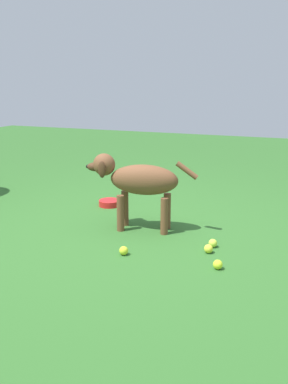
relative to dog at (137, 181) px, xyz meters
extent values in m
plane|color=#2D6026|center=(-0.18, 0.07, -0.43)|extent=(14.00, 14.00, 0.00)
ellipsoid|color=brown|center=(0.01, -0.06, 0.01)|extent=(0.32, 0.61, 0.26)
cylinder|color=brown|center=(-0.09, 0.12, -0.27)|extent=(0.06, 0.06, 0.31)
cylinder|color=brown|center=(0.05, 0.14, -0.27)|extent=(0.06, 0.06, 0.31)
cylinder|color=brown|center=(-0.03, -0.25, -0.27)|extent=(0.06, 0.06, 0.31)
cylinder|color=brown|center=(0.11, -0.23, -0.27)|extent=(0.06, 0.06, 0.31)
ellipsoid|color=brown|center=(-0.05, 0.29, 0.13)|extent=(0.20, 0.22, 0.19)
ellipsoid|color=#472B19|center=(-0.06, 0.37, 0.10)|extent=(0.11, 0.15, 0.08)
sphere|color=black|center=(-0.08, 0.43, 0.10)|extent=(0.03, 0.03, 0.03)
ellipsoid|color=#472B19|center=(-0.14, 0.26, 0.10)|extent=(0.05, 0.07, 0.14)
ellipsoid|color=#472B19|center=(0.04, 0.29, 0.10)|extent=(0.05, 0.07, 0.14)
cylinder|color=brown|center=(0.07, -0.41, 0.11)|extent=(0.08, 0.19, 0.15)
sphere|color=#C4DE41|center=(-0.15, -0.70, -0.40)|extent=(0.07, 0.07, 0.07)
sphere|color=#C9E22C|center=(-0.52, -0.82, -0.40)|extent=(0.07, 0.07, 0.07)
sphere|color=yellow|center=(-0.27, -0.69, -0.40)|extent=(0.07, 0.07, 0.07)
sphere|color=#C7DB2D|center=(-0.55, -0.12, -0.40)|extent=(0.07, 0.07, 0.07)
cylinder|color=red|center=(0.52, 0.54, -0.40)|extent=(0.22, 0.22, 0.06)
camera|label=1|loc=(-3.05, -1.32, 0.79)|focal=37.94mm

